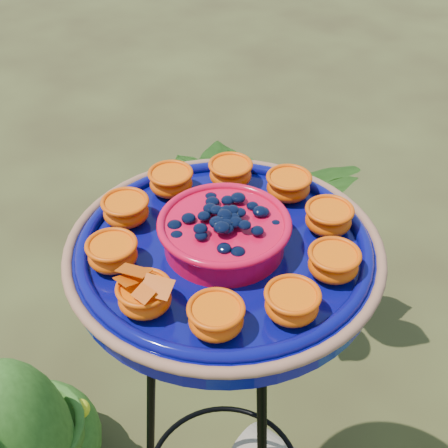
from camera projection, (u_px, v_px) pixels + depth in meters
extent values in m
torus|color=black|center=(224.00, 272.00, 1.05)|extent=(0.33, 0.33, 0.02)
cylinder|color=black|center=(260.00, 384.00, 1.46)|extent=(0.04, 0.10, 0.97)
cylinder|color=black|center=(151.00, 434.00, 1.35)|extent=(0.08, 0.08, 0.97)
cylinder|color=#080961|center=(224.00, 257.00, 1.02)|extent=(0.59, 0.59, 0.04)
torus|color=#955D43|center=(224.00, 248.00, 1.01)|extent=(0.52, 0.52, 0.02)
torus|color=#080961|center=(224.00, 246.00, 1.01)|extent=(0.48, 0.48, 0.02)
cylinder|color=red|center=(224.00, 235.00, 1.00)|extent=(0.23, 0.23, 0.05)
torus|color=red|center=(224.00, 223.00, 0.98)|extent=(0.21, 0.21, 0.01)
ellipsoid|color=black|center=(224.00, 220.00, 0.98)|extent=(0.17, 0.17, 0.04)
ellipsoid|color=#FA6E02|center=(333.00, 265.00, 0.95)|extent=(0.08, 0.08, 0.04)
cylinder|color=#FF5605|center=(335.00, 256.00, 0.94)|extent=(0.07, 0.07, 0.01)
ellipsoid|color=#FA6E02|center=(328.00, 220.00, 1.03)|extent=(0.08, 0.08, 0.04)
cylinder|color=#FF5605|center=(330.00, 211.00, 1.02)|extent=(0.07, 0.07, 0.01)
ellipsoid|color=#FA6E02|center=(288.00, 188.00, 1.11)|extent=(0.08, 0.08, 0.04)
cylinder|color=#FF5605|center=(289.00, 179.00, 1.09)|extent=(0.07, 0.07, 0.01)
ellipsoid|color=#FA6E02|center=(230.00, 175.00, 1.14)|extent=(0.08, 0.08, 0.04)
cylinder|color=#FF5605|center=(231.00, 166.00, 1.13)|extent=(0.07, 0.07, 0.01)
ellipsoid|color=#FA6E02|center=(171.00, 184.00, 1.12)|extent=(0.08, 0.08, 0.04)
cylinder|color=#FF5605|center=(171.00, 175.00, 1.10)|extent=(0.07, 0.07, 0.01)
ellipsoid|color=#FA6E02|center=(126.00, 212.00, 1.05)|extent=(0.08, 0.08, 0.04)
cylinder|color=#FF5605|center=(125.00, 203.00, 1.04)|extent=(0.07, 0.07, 0.01)
ellipsoid|color=#FA6E02|center=(113.00, 256.00, 0.96)|extent=(0.08, 0.08, 0.04)
cylinder|color=#FF5605|center=(111.00, 246.00, 0.95)|extent=(0.07, 0.07, 0.01)
ellipsoid|color=#FA6E02|center=(145.00, 299.00, 0.89)|extent=(0.08, 0.08, 0.04)
cylinder|color=#FF5605|center=(144.00, 289.00, 0.88)|extent=(0.07, 0.07, 0.01)
ellipsoid|color=#FA6E02|center=(216.00, 320.00, 0.86)|extent=(0.08, 0.08, 0.04)
cylinder|color=#FF5605|center=(216.00, 310.00, 0.85)|extent=(0.07, 0.07, 0.01)
ellipsoid|color=#FA6E02|center=(292.00, 306.00, 0.88)|extent=(0.08, 0.08, 0.04)
cylinder|color=#FF5605|center=(293.00, 296.00, 0.87)|extent=(0.07, 0.07, 0.01)
cylinder|color=black|center=(143.00, 284.00, 0.87)|extent=(0.02, 0.03, 0.00)
cube|color=#E06504|center=(134.00, 270.00, 0.88)|extent=(0.05, 0.05, 0.01)
cube|color=#E06504|center=(157.00, 287.00, 0.86)|extent=(0.05, 0.05, 0.01)
imported|color=#274F15|center=(237.00, 231.00, 2.05)|extent=(0.90, 0.92, 0.78)
imported|color=#274F15|center=(12.00, 429.00, 1.52)|extent=(0.44, 0.47, 0.69)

